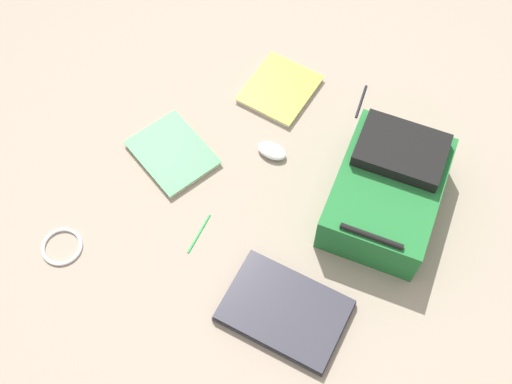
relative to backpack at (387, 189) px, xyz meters
The scene contains 9 objects.
ground_plane 0.38m from the backpack, 35.05° to the left, with size 3.55×3.55×0.00m, color gray.
backpack is the anchor object (origin of this frame).
laptop 0.48m from the backpack, 84.50° to the left, with size 0.37×0.28×0.03m.
book_comic 0.69m from the backpack, 21.39° to the left, with size 0.31×0.27×0.02m.
book_red 0.54m from the backpack, 18.30° to the right, with size 0.23×0.26×0.02m.
computer_mouse 0.39m from the backpack, ahead, with size 0.06×0.10×0.03m, color silver.
cable_coil 0.99m from the backpack, 44.99° to the left, with size 0.12×0.12×0.01m, color silver.
pen_black 0.58m from the backpack, 46.83° to the left, with size 0.01×0.01×0.14m, color #198C33.
pen_blue 0.40m from the backpack, 48.83° to the right, with size 0.01×0.01×0.14m, color black.
Camera 1 is at (-0.52, 0.76, 1.72)m, focal length 43.85 mm.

